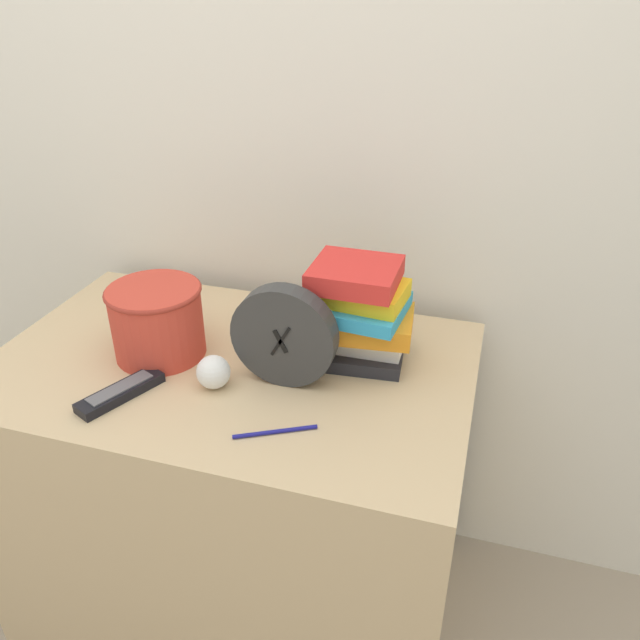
{
  "coord_description": "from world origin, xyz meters",
  "views": [
    {
      "loc": [
        0.51,
        -0.7,
        1.52
      ],
      "look_at": [
        0.2,
        0.36,
        0.89
      ],
      "focal_mm": 35.0,
      "sensor_mm": 36.0,
      "label": 1
    }
  ],
  "objects_px": {
    "desk_clock": "(284,336)",
    "tv_remote": "(121,392)",
    "basket": "(157,319)",
    "pen": "(275,432)",
    "book_stack": "(354,315)",
    "crumpled_paper_ball": "(213,372)"
  },
  "relations": [
    {
      "from": "basket",
      "to": "tv_remote",
      "type": "height_order",
      "value": "basket"
    },
    {
      "from": "basket",
      "to": "crumpled_paper_ball",
      "type": "distance_m",
      "value": 0.19
    },
    {
      "from": "crumpled_paper_ball",
      "to": "pen",
      "type": "distance_m",
      "value": 0.2
    },
    {
      "from": "book_stack",
      "to": "crumpled_paper_ball",
      "type": "xyz_separation_m",
      "value": [
        -0.24,
        -0.19,
        -0.07
      ]
    },
    {
      "from": "desk_clock",
      "to": "book_stack",
      "type": "height_order",
      "value": "book_stack"
    },
    {
      "from": "desk_clock",
      "to": "pen",
      "type": "relative_size",
      "value": 1.51
    },
    {
      "from": "book_stack",
      "to": "tv_remote",
      "type": "xyz_separation_m",
      "value": [
        -0.41,
        -0.27,
        -0.1
      ]
    },
    {
      "from": "desk_clock",
      "to": "tv_remote",
      "type": "distance_m",
      "value": 0.34
    },
    {
      "from": "desk_clock",
      "to": "basket",
      "type": "xyz_separation_m",
      "value": [
        -0.3,
        0.02,
        -0.02
      ]
    },
    {
      "from": "desk_clock",
      "to": "tv_remote",
      "type": "bearing_deg",
      "value": -154.0
    },
    {
      "from": "basket",
      "to": "pen",
      "type": "distance_m",
      "value": 0.39
    },
    {
      "from": "tv_remote",
      "to": "pen",
      "type": "height_order",
      "value": "tv_remote"
    },
    {
      "from": "pen",
      "to": "desk_clock",
      "type": "bearing_deg",
      "value": 103.02
    },
    {
      "from": "book_stack",
      "to": "basket",
      "type": "xyz_separation_m",
      "value": [
        -0.41,
        -0.11,
        -0.02
      ]
    },
    {
      "from": "desk_clock",
      "to": "crumpled_paper_ball",
      "type": "xyz_separation_m",
      "value": [
        -0.13,
        -0.06,
        -0.07
      ]
    },
    {
      "from": "basket",
      "to": "pen",
      "type": "xyz_separation_m",
      "value": [
        0.34,
        -0.19,
        -0.08
      ]
    },
    {
      "from": "pen",
      "to": "book_stack",
      "type": "bearing_deg",
      "value": 75.84
    },
    {
      "from": "desk_clock",
      "to": "basket",
      "type": "height_order",
      "value": "desk_clock"
    },
    {
      "from": "basket",
      "to": "tv_remote",
      "type": "bearing_deg",
      "value": -88.77
    },
    {
      "from": "desk_clock",
      "to": "book_stack",
      "type": "xyz_separation_m",
      "value": [
        0.11,
        0.13,
        -0.0
      ]
    },
    {
      "from": "basket",
      "to": "pen",
      "type": "relative_size",
      "value": 1.43
    },
    {
      "from": "desk_clock",
      "to": "tv_remote",
      "type": "height_order",
      "value": "desk_clock"
    }
  ]
}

